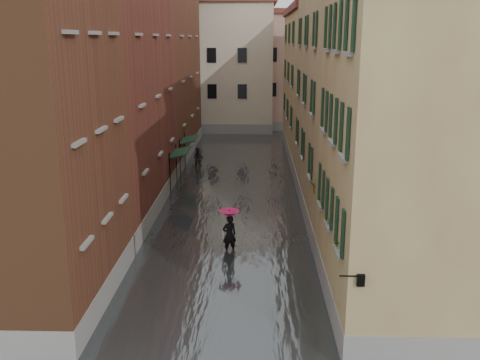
# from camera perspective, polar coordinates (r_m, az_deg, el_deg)

# --- Properties ---
(ground) EXTENTS (120.00, 120.00, 0.00)m
(ground) POSITION_cam_1_polar(r_m,az_deg,el_deg) (22.21, -1.99, -10.75)
(ground) COLOR #4F4F51
(ground) RESTS_ON ground
(floodwater) EXTENTS (10.00, 60.00, 0.20)m
(floodwater) POSITION_cam_1_polar(r_m,az_deg,el_deg) (34.35, -0.63, -1.18)
(floodwater) COLOR #414648
(floodwater) RESTS_ON ground
(building_left_near) EXTENTS (6.00, 8.00, 13.00)m
(building_left_near) POSITION_cam_1_polar(r_m,az_deg,el_deg) (20.07, -23.01, 4.79)
(building_left_near) COLOR brown
(building_left_near) RESTS_ON ground
(building_left_mid) EXTENTS (6.00, 14.00, 12.50)m
(building_left_mid) POSITION_cam_1_polar(r_m,az_deg,el_deg) (30.35, -14.44, 8.07)
(building_left_mid) COLOR brown
(building_left_mid) RESTS_ON ground
(building_left_far) EXTENTS (6.00, 16.00, 14.00)m
(building_left_far) POSITION_cam_1_polar(r_m,az_deg,el_deg) (44.84, -9.23, 11.37)
(building_left_far) COLOR brown
(building_left_far) RESTS_ON ground
(building_right_near) EXTENTS (6.00, 8.00, 11.50)m
(building_right_near) POSITION_cam_1_polar(r_m,az_deg,el_deg) (19.24, 18.75, 2.52)
(building_right_near) COLOR #926F4B
(building_right_near) RESTS_ON ground
(building_right_mid) EXTENTS (6.00, 14.00, 13.00)m
(building_right_mid) POSITION_cam_1_polar(r_m,az_deg,el_deg) (29.69, 12.79, 8.52)
(building_right_mid) COLOR tan
(building_right_mid) RESTS_ON ground
(building_right_far) EXTENTS (6.00, 16.00, 11.50)m
(building_right_far) POSITION_cam_1_polar(r_m,az_deg,el_deg) (44.51, 9.10, 9.73)
(building_right_far) COLOR #926F4B
(building_right_far) RESTS_ON ground
(building_end_cream) EXTENTS (12.00, 9.00, 13.00)m
(building_end_cream) POSITION_cam_1_polar(r_m,az_deg,el_deg) (58.23, -2.66, 11.81)
(building_end_cream) COLOR beige
(building_end_cream) RESTS_ON ground
(building_end_pink) EXTENTS (10.00, 9.00, 12.00)m
(building_end_pink) POSITION_cam_1_polar(r_m,az_deg,el_deg) (60.27, 6.23, 11.37)
(building_end_pink) COLOR tan
(building_end_pink) RESTS_ON ground
(awning_near) EXTENTS (1.09, 2.85, 2.80)m
(awning_near) POSITION_cam_1_polar(r_m,az_deg,el_deg) (34.49, -6.42, 2.84)
(awning_near) COLOR #163320
(awning_near) RESTS_ON ground
(awning_far) EXTENTS (1.09, 2.77, 2.80)m
(awning_far) POSITION_cam_1_polar(r_m,az_deg,el_deg) (38.83, -5.52, 4.21)
(awning_far) COLOR #163320
(awning_far) RESTS_ON ground
(wall_lantern) EXTENTS (0.71, 0.22, 0.35)m
(wall_lantern) POSITION_cam_1_polar(r_m,az_deg,el_deg) (15.75, 12.65, -10.29)
(wall_lantern) COLOR black
(wall_lantern) RESTS_ON ground
(window_planters) EXTENTS (0.59, 7.90, 0.84)m
(window_planters) POSITION_cam_1_polar(r_m,az_deg,el_deg) (20.51, 9.39, -2.62)
(window_planters) COLOR brown
(window_planters) RESTS_ON ground
(pedestrian_main) EXTENTS (0.96, 0.96, 2.06)m
(pedestrian_main) POSITION_cam_1_polar(r_m,az_deg,el_deg) (24.45, -1.15, -5.14)
(pedestrian_main) COLOR black
(pedestrian_main) RESTS_ON ground
(pedestrian_far) EXTENTS (0.83, 0.65, 1.68)m
(pedestrian_far) POSITION_cam_1_polar(r_m,az_deg,el_deg) (40.40, -4.45, 2.30)
(pedestrian_far) COLOR black
(pedestrian_far) RESTS_ON ground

